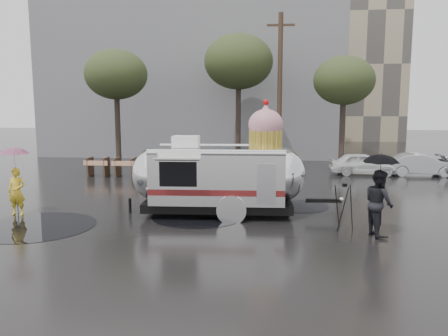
# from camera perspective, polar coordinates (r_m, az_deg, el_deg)

# --- Properties ---
(ground) EXTENTS (120.00, 120.00, 0.00)m
(ground) POSITION_cam_1_polar(r_m,az_deg,el_deg) (12.78, -3.43, -8.67)
(ground) COLOR black
(ground) RESTS_ON ground
(puddles) EXTENTS (11.58, 7.85, 0.01)m
(puddles) POSITION_cam_1_polar(r_m,az_deg,el_deg) (14.47, -12.82, -6.85)
(puddles) COLOR black
(puddles) RESTS_ON ground
(grey_building) EXTENTS (22.00, 12.00, 13.00)m
(grey_building) POSITION_cam_1_polar(r_m,az_deg,el_deg) (36.69, -3.38, 12.44)
(grey_building) COLOR slate
(grey_building) RESTS_ON ground
(utility_pole) EXTENTS (1.60, 0.28, 9.00)m
(utility_pole) POSITION_cam_1_polar(r_m,az_deg,el_deg) (26.09, 7.28, 10.05)
(utility_pole) COLOR #473323
(utility_pole) RESTS_ON ground
(tree_left) EXTENTS (3.64, 3.64, 6.95)m
(tree_left) POSITION_cam_1_polar(r_m,az_deg,el_deg) (26.72, -13.92, 11.69)
(tree_left) COLOR #382D26
(tree_left) RESTS_ON ground
(tree_mid) EXTENTS (4.20, 4.20, 8.03)m
(tree_mid) POSITION_cam_1_polar(r_m,az_deg,el_deg) (27.28, 1.90, 13.64)
(tree_mid) COLOR #382D26
(tree_mid) RESTS_ON ground
(tree_right) EXTENTS (3.36, 3.36, 6.42)m
(tree_right) POSITION_cam_1_polar(r_m,az_deg,el_deg) (25.41, 15.40, 10.88)
(tree_right) COLOR #382D26
(tree_right) RESTS_ON ground
(barricade_row) EXTENTS (4.30, 0.80, 1.00)m
(barricade_row) POSITION_cam_1_polar(r_m,az_deg,el_deg) (23.53, -12.73, 0.15)
(barricade_row) COLOR #473323
(barricade_row) RESTS_ON ground
(airstream_trailer) EXTENTS (7.41, 3.05, 3.99)m
(airstream_trailer) POSITION_cam_1_polar(r_m,az_deg,el_deg) (14.89, -0.41, -0.74)
(airstream_trailer) COLOR silver
(airstream_trailer) RESTS_ON ground
(person_left) EXTENTS (0.60, 0.41, 1.62)m
(person_left) POSITION_cam_1_polar(r_m,az_deg,el_deg) (16.39, -25.45, -2.80)
(person_left) COLOR yellow
(person_left) RESTS_ON ground
(umbrella_pink) EXTENTS (1.19, 1.19, 2.36)m
(umbrella_pink) POSITION_cam_1_polar(r_m,az_deg,el_deg) (16.23, -25.69, 1.16)
(umbrella_pink) COLOR pink
(umbrella_pink) RESTS_ON ground
(person_right) EXTENTS (0.73, 1.02, 1.91)m
(person_right) POSITION_cam_1_polar(r_m,az_deg,el_deg) (13.21, 19.58, -4.31)
(person_right) COLOR black
(person_right) RESTS_ON ground
(umbrella_black) EXTENTS (1.22, 1.22, 2.38)m
(umbrella_black) POSITION_cam_1_polar(r_m,az_deg,el_deg) (13.04, 19.78, 0.04)
(umbrella_black) COLOR black
(umbrella_black) RESTS_ON ground
(tripod) EXTENTS (0.57, 0.57, 1.42)m
(tripod) POSITION_cam_1_polar(r_m,az_deg,el_deg) (13.51, 15.40, -4.42)
(tripod) COLOR black
(tripod) RESTS_ON ground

